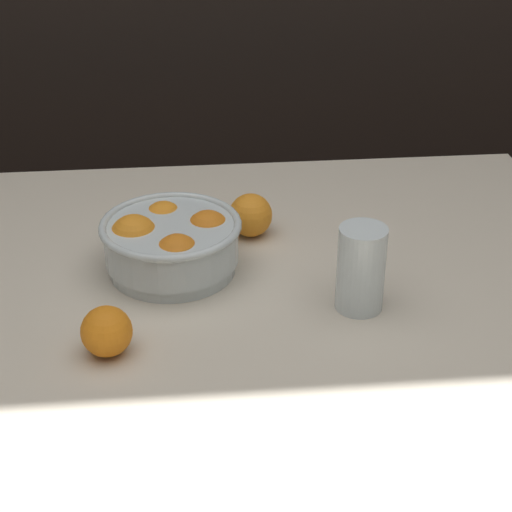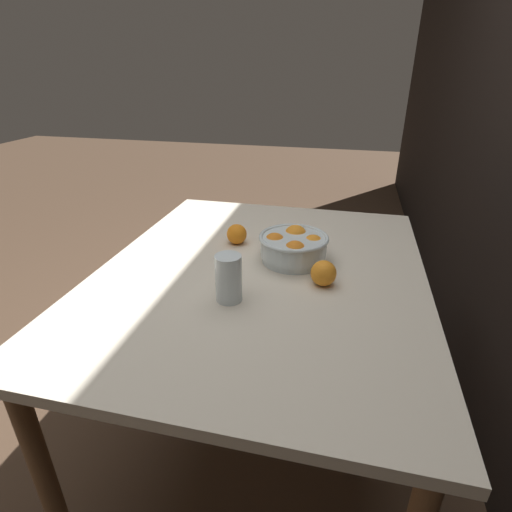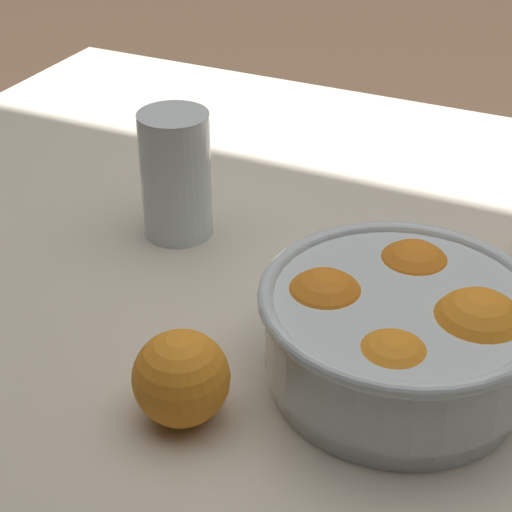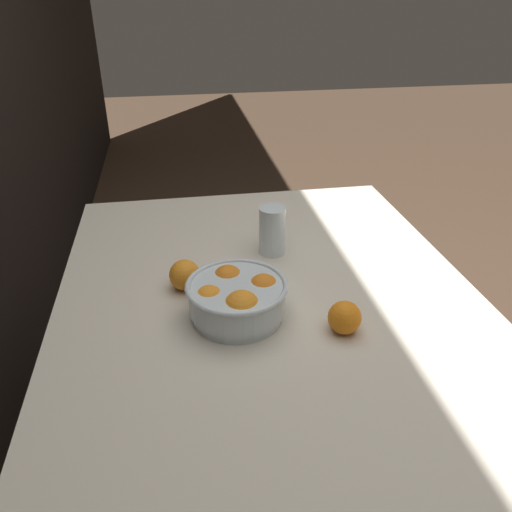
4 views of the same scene
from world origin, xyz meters
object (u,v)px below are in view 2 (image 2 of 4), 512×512
fruit_bowl (293,246)px  juice_glass (229,280)px  orange_loose_near_bowl (237,234)px  orange_loose_front (323,273)px

fruit_bowl → juice_glass: bearing=-25.7°
orange_loose_near_bowl → orange_loose_front: bearing=55.2°
orange_loose_near_bowl → orange_loose_front: 0.38m
fruit_bowl → orange_loose_near_bowl: size_ratio=3.14×
juice_glass → orange_loose_near_bowl: (-0.36, -0.08, -0.02)m
juice_glass → orange_loose_front: juice_glass is taller
juice_glass → orange_loose_front: size_ratio=1.77×
juice_glass → fruit_bowl: bearing=154.3°
orange_loose_near_bowl → orange_loose_front: size_ratio=0.95×
orange_loose_near_bowl → orange_loose_front: (0.22, 0.31, 0.00)m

